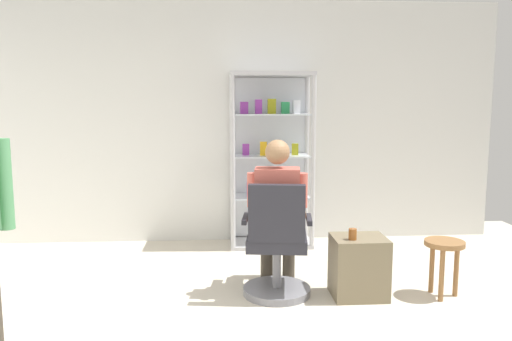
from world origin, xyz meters
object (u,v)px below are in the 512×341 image
storage_crate (359,267)px  tea_glass (353,234)px  office_chair (277,250)px  seated_shopkeeper (277,208)px  wooden_stool (444,253)px  display_cabinet_main (271,158)px

storage_crate → tea_glass: bearing=-137.8°
office_chair → tea_glass: 0.62m
seated_shopkeeper → office_chair: bearing=-97.5°
office_chair → storage_crate: 0.69m
seated_shopkeeper → wooden_stool: bearing=-10.7°
display_cabinet_main → storage_crate: bearing=-70.5°
display_cabinet_main → tea_glass: size_ratio=21.16×
seated_shopkeeper → tea_glass: (0.57, -0.27, -0.17)m
office_chair → seated_shopkeeper: 0.36m
tea_glass → storage_crate: bearing=42.2°
office_chair → wooden_stool: 1.36m
office_chair → tea_glass: bearing=-10.0°
seated_shopkeeper → wooden_stool: seated_shopkeeper is taller
display_cabinet_main → office_chair: size_ratio=1.98×
display_cabinet_main → wooden_stool: display_cabinet_main is taller
display_cabinet_main → wooden_stool: size_ratio=4.04×
tea_glass → wooden_stool: (0.77, 0.01, -0.17)m
wooden_stool → seated_shopkeeper: bearing=169.3°
office_chair → wooden_stool: (1.36, -0.09, -0.02)m
wooden_stool → storage_crate: bearing=175.4°
office_chair → tea_glass: office_chair is taller
display_cabinet_main → wooden_stool: (1.26, -1.66, -0.60)m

